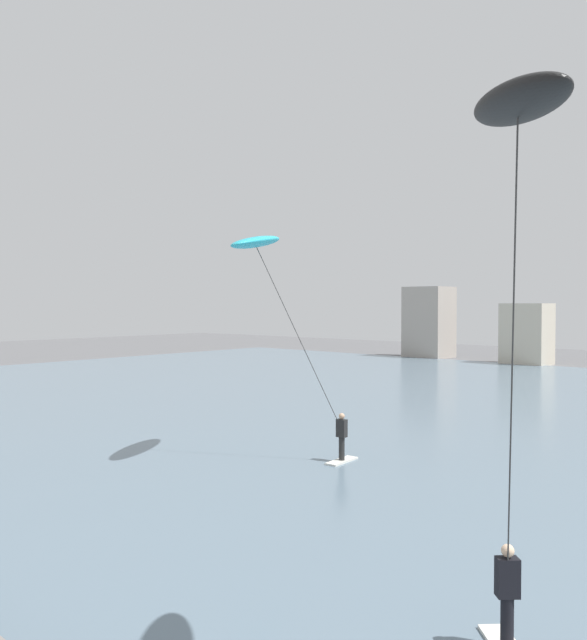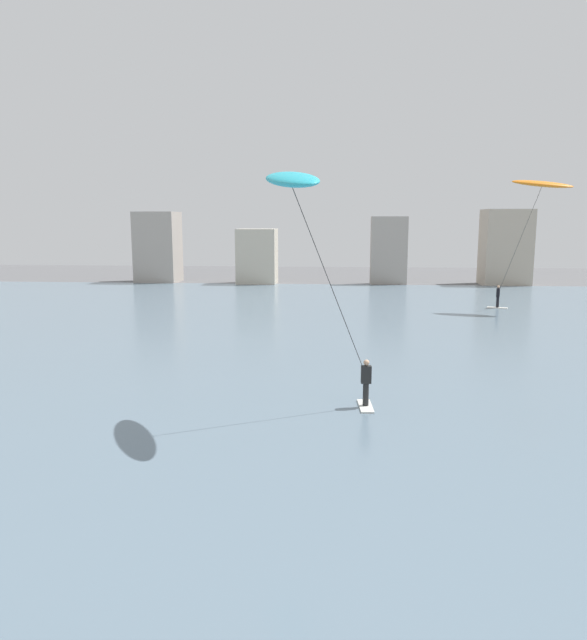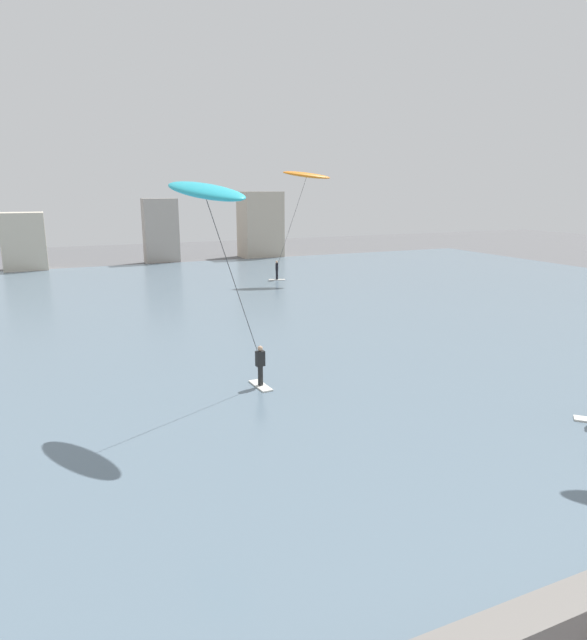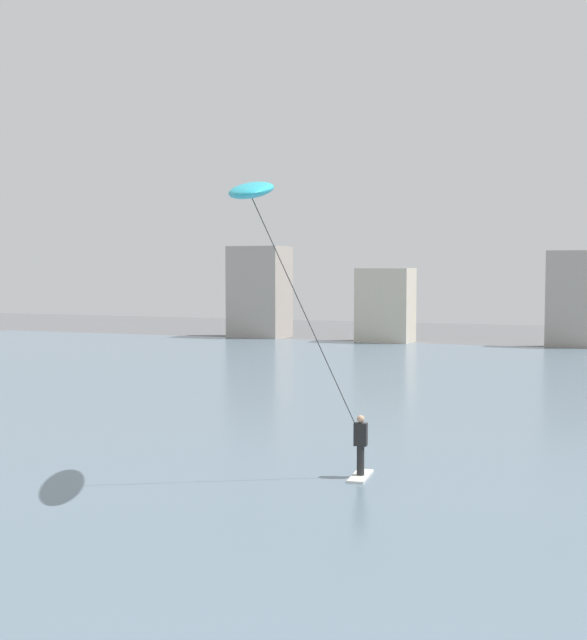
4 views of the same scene
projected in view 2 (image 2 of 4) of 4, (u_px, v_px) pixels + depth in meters
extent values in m
cube|color=slate|center=(344.00, 335.00, 32.94)|extent=(84.00, 52.00, 0.10)
cube|color=#A89E93|center=(158.00, 247.00, 60.96)|extent=(4.17, 3.87, 7.22)
cube|color=beige|center=(257.00, 257.00, 59.40)|extent=(3.88, 3.39, 5.52)
cube|color=#A89E93|center=(389.00, 251.00, 58.74)|extent=(3.55, 2.03, 6.74)
cube|color=#B7A893|center=(505.00, 247.00, 58.36)|extent=(4.49, 3.79, 7.43)
cube|color=beige|center=(505.00, 252.00, 59.46)|extent=(3.55, 2.20, 6.47)
cube|color=silver|center=(497.00, 308.00, 42.59)|extent=(1.47, 0.88, 0.06)
cylinder|color=black|center=(498.00, 302.00, 42.52)|extent=(0.20, 0.20, 0.78)
cube|color=black|center=(498.00, 293.00, 42.41)|extent=(0.32, 0.39, 0.60)
sphere|color=tan|center=(498.00, 287.00, 42.34)|extent=(0.20, 0.20, 0.20)
cylinder|color=#333333|center=(519.00, 241.00, 41.08)|extent=(2.17, 1.33, 7.44)
ellipsoid|color=orange|center=(542.00, 184.00, 39.71)|extent=(4.13, 2.39, 1.00)
cube|color=silver|center=(365.00, 406.00, 20.02)|extent=(0.54, 1.43, 0.06)
cylinder|color=black|center=(366.00, 394.00, 19.95)|extent=(0.20, 0.20, 0.78)
cube|color=black|center=(366.00, 374.00, 19.84)|extent=(0.35, 0.24, 0.60)
sphere|color=tan|center=(366.00, 363.00, 19.77)|extent=(0.20, 0.20, 0.20)
cylinder|color=#333333|center=(331.00, 287.00, 18.60)|extent=(2.42, 1.71, 6.21)
ellipsoid|color=#28B2C6|center=(291.00, 179.00, 17.33)|extent=(2.52, 3.76, 1.02)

